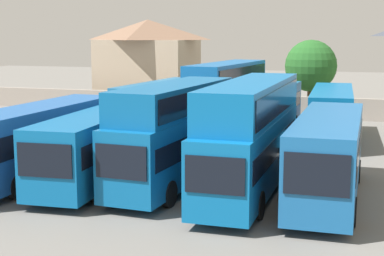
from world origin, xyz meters
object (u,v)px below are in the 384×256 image
(bus_1, at_px, (38,137))
(bus_3, at_px, (174,129))
(bus_6, at_px, (161,104))
(bus_8, at_px, (270,108))
(bus_2, at_px, (103,141))
(bus_5, at_px, (328,153))
(bus_4, at_px, (251,130))
(bus_9, at_px, (332,111))
(bus_7, at_px, (226,94))
(house_terrace_left, at_px, (148,61))
(tree_left_of_lot, at_px, (311,66))

(bus_1, height_order, bus_3, bus_3)
(bus_6, relative_size, bus_8, 0.98)
(bus_1, distance_m, bus_6, 14.77)
(bus_6, height_order, bus_8, bus_6)
(bus_2, bearing_deg, bus_5, 85.34)
(bus_4, xyz_separation_m, bus_6, (-9.53, 14.10, -0.75))
(bus_9, bearing_deg, bus_8, -93.85)
(bus_4, distance_m, bus_7, 15.02)
(bus_1, relative_size, bus_3, 1.13)
(bus_8, height_order, house_terrace_left, house_terrace_left)
(bus_8, distance_m, bus_9, 4.09)
(bus_2, xyz_separation_m, bus_7, (2.35, 14.33, 0.92))
(bus_9, bearing_deg, bus_2, -37.08)
(bus_3, bearing_deg, tree_left_of_lot, 176.87)
(house_terrace_left, relative_size, tree_left_of_lot, 1.44)
(bus_1, bearing_deg, bus_4, 94.53)
(bus_5, xyz_separation_m, tree_left_of_lot, (-3.76, 26.75, 2.20))
(bus_9, bearing_deg, bus_1, -43.88)
(house_terrace_left, bearing_deg, bus_2, -71.99)
(bus_9, relative_size, house_terrace_left, 1.19)
(bus_6, relative_size, bus_9, 0.99)
(bus_1, distance_m, bus_4, 10.32)
(bus_7, bearing_deg, house_terrace_left, -137.70)
(bus_1, height_order, bus_7, bus_7)
(bus_3, relative_size, bus_8, 0.92)
(bus_8, bearing_deg, bus_3, -5.95)
(bus_5, height_order, tree_left_of_lot, tree_left_of_lot)
(bus_9, bearing_deg, bus_3, -26.02)
(bus_1, height_order, bus_9, bus_1)
(bus_8, xyz_separation_m, tree_left_of_lot, (1.28, 12.32, 2.25))
(bus_3, distance_m, bus_5, 6.93)
(bus_4, xyz_separation_m, bus_8, (-1.69, 14.16, -0.80))
(bus_3, height_order, house_terrace_left, house_terrace_left)
(bus_6, bearing_deg, tree_left_of_lot, 147.72)
(bus_9, distance_m, tree_left_of_lot, 12.88)
(bus_4, height_order, bus_7, bus_7)
(bus_6, relative_size, tree_left_of_lot, 1.70)
(bus_7, bearing_deg, bus_5, 33.85)
(bus_4, distance_m, bus_8, 14.28)
(bus_1, relative_size, bus_4, 0.96)
(bus_4, relative_size, bus_6, 1.09)
(bus_7, relative_size, tree_left_of_lot, 1.78)
(bus_2, bearing_deg, bus_1, -83.38)
(bus_4, bearing_deg, bus_5, 84.99)
(bus_1, bearing_deg, house_terrace_left, -166.91)
(bus_8, bearing_deg, tree_left_of_lot, 175.55)
(bus_1, xyz_separation_m, bus_2, (3.15, 0.57, -0.12))
(bus_1, relative_size, bus_6, 1.05)
(bus_5, relative_size, house_terrace_left, 1.16)
(bus_2, bearing_deg, tree_left_of_lot, 162.21)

